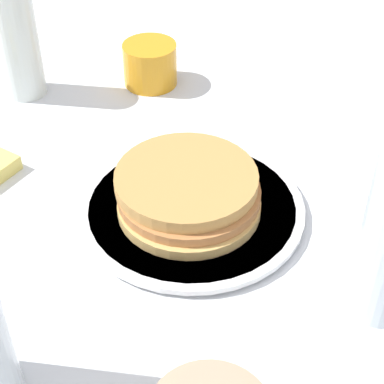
{
  "coord_description": "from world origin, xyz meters",
  "views": [
    {
      "loc": [
        -0.56,
        -0.05,
        0.52
      ],
      "look_at": [
        0.01,
        -0.02,
        0.03
      ],
      "focal_mm": 60.0,
      "sensor_mm": 36.0,
      "label": 1
    }
  ],
  "objects_px": {
    "plate": "(192,209)",
    "pancake_stack": "(188,191)",
    "juice_glass": "(150,64)",
    "water_bottle_near": "(17,39)"
  },
  "relations": [
    {
      "from": "plate",
      "to": "water_bottle_near",
      "type": "relative_size",
      "value": 1.41
    },
    {
      "from": "plate",
      "to": "water_bottle_near",
      "type": "height_order",
      "value": "water_bottle_near"
    },
    {
      "from": "pancake_stack",
      "to": "juice_glass",
      "type": "xyz_separation_m",
      "value": [
        0.3,
        0.08,
        -0.0
      ]
    },
    {
      "from": "plate",
      "to": "pancake_stack",
      "type": "height_order",
      "value": "pancake_stack"
    },
    {
      "from": "pancake_stack",
      "to": "juice_glass",
      "type": "relative_size",
      "value": 2.2
    },
    {
      "from": "pancake_stack",
      "to": "water_bottle_near",
      "type": "xyz_separation_m",
      "value": [
        0.26,
        0.26,
        0.06
      ]
    },
    {
      "from": "plate",
      "to": "pancake_stack",
      "type": "bearing_deg",
      "value": 71.91
    },
    {
      "from": "plate",
      "to": "juice_glass",
      "type": "bearing_deg",
      "value": 14.93
    },
    {
      "from": "plate",
      "to": "water_bottle_near",
      "type": "xyz_separation_m",
      "value": [
        0.26,
        0.27,
        0.08
      ]
    },
    {
      "from": "plate",
      "to": "juice_glass",
      "type": "distance_m",
      "value": 0.31
    }
  ]
}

